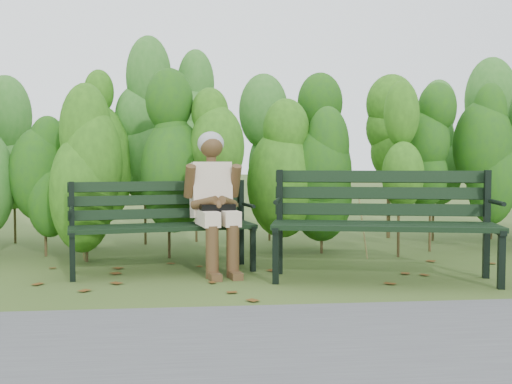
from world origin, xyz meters
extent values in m
plane|color=#354B1B|center=(0.00, 0.00, 0.00)|extent=(80.00, 80.00, 0.00)
cube|color=#474749|center=(0.00, -2.20, 0.01)|extent=(60.00, 2.50, 0.01)
cylinder|color=#47381E|center=(-2.14, 1.30, 0.40)|extent=(0.03, 0.03, 0.80)
ellipsoid|color=#2D5E16|center=(-2.14, 1.30, 1.04)|extent=(0.64, 0.64, 1.44)
cylinder|color=#47381E|center=(-1.53, 1.30, 0.40)|extent=(0.03, 0.03, 0.80)
ellipsoid|color=#2D5E16|center=(-1.53, 1.30, 1.04)|extent=(0.64, 0.64, 1.44)
cylinder|color=#47381E|center=(-0.92, 1.30, 0.40)|extent=(0.03, 0.03, 0.80)
ellipsoid|color=#2D5E16|center=(-0.92, 1.30, 1.04)|extent=(0.64, 0.64, 1.44)
cylinder|color=#47381E|center=(-0.31, 1.30, 0.40)|extent=(0.03, 0.03, 0.80)
ellipsoid|color=#2D5E16|center=(-0.31, 1.30, 1.04)|extent=(0.64, 0.64, 1.44)
cylinder|color=#47381E|center=(0.31, 1.30, 0.40)|extent=(0.03, 0.03, 0.80)
ellipsoid|color=#2D5E16|center=(0.31, 1.30, 1.04)|extent=(0.64, 0.64, 1.44)
cylinder|color=#47381E|center=(0.92, 1.30, 0.40)|extent=(0.03, 0.03, 0.80)
ellipsoid|color=#2D5E16|center=(0.92, 1.30, 1.04)|extent=(0.64, 0.64, 1.44)
cylinder|color=#47381E|center=(1.53, 1.30, 0.40)|extent=(0.03, 0.03, 0.80)
ellipsoid|color=#2D5E16|center=(1.53, 1.30, 1.04)|extent=(0.64, 0.64, 1.44)
cylinder|color=#47381E|center=(2.14, 1.30, 0.40)|extent=(0.03, 0.03, 0.80)
ellipsoid|color=#2D5E16|center=(2.14, 1.30, 1.04)|extent=(0.64, 0.64, 1.44)
cylinder|color=#47381E|center=(2.75, 1.30, 0.40)|extent=(0.03, 0.03, 0.80)
ellipsoid|color=#2D5E16|center=(2.75, 1.30, 1.04)|extent=(0.64, 0.64, 1.44)
cylinder|color=#47381E|center=(-2.69, 2.30, 0.55)|extent=(0.04, 0.04, 1.10)
ellipsoid|color=#214C1A|center=(-2.69, 2.30, 1.43)|extent=(0.70, 0.70, 1.98)
cylinder|color=#47381E|center=(-1.92, 2.30, 0.55)|extent=(0.04, 0.04, 1.10)
ellipsoid|color=#214C1A|center=(-1.92, 2.30, 1.43)|extent=(0.70, 0.70, 1.98)
cylinder|color=#47381E|center=(-1.15, 2.30, 0.55)|extent=(0.04, 0.04, 1.10)
ellipsoid|color=#214C1A|center=(-1.15, 2.30, 1.43)|extent=(0.70, 0.70, 1.98)
cylinder|color=#47381E|center=(-0.38, 2.30, 0.55)|extent=(0.04, 0.04, 1.10)
ellipsoid|color=#214C1A|center=(-0.38, 2.30, 1.43)|extent=(0.70, 0.70, 1.98)
cylinder|color=#47381E|center=(0.38, 2.30, 0.55)|extent=(0.04, 0.04, 1.10)
ellipsoid|color=#214C1A|center=(0.38, 2.30, 1.43)|extent=(0.70, 0.70, 1.98)
cylinder|color=#47381E|center=(1.15, 2.30, 0.55)|extent=(0.04, 0.04, 1.10)
ellipsoid|color=#214C1A|center=(1.15, 2.30, 1.43)|extent=(0.70, 0.70, 1.98)
cylinder|color=#47381E|center=(1.92, 2.30, 0.55)|extent=(0.04, 0.04, 1.10)
ellipsoid|color=#214C1A|center=(1.92, 2.30, 1.43)|extent=(0.70, 0.70, 1.98)
cylinder|color=#47381E|center=(2.69, 2.30, 0.55)|extent=(0.04, 0.04, 1.10)
ellipsoid|color=#214C1A|center=(2.69, 2.30, 1.43)|extent=(0.70, 0.70, 1.98)
cylinder|color=#47381E|center=(3.46, 2.30, 0.55)|extent=(0.04, 0.04, 1.10)
ellipsoid|color=#214C1A|center=(3.46, 2.30, 1.43)|extent=(0.70, 0.70, 1.98)
cube|color=#5B3612|center=(-0.45, -1.18, 0.00)|extent=(0.11, 0.10, 0.01)
cube|color=#5B3612|center=(-1.88, -0.59, 0.00)|extent=(0.07, 0.09, 0.01)
cube|color=#5B3612|center=(-2.07, 0.57, 0.00)|extent=(0.10, 0.11, 0.01)
cube|color=#5B3612|center=(0.40, -0.87, 0.00)|extent=(0.09, 0.10, 0.01)
cube|color=#5B3612|center=(-1.79, 0.25, 0.00)|extent=(0.11, 0.11, 0.01)
cube|color=#5B3612|center=(0.03, -0.49, 0.00)|extent=(0.10, 0.08, 0.01)
cube|color=#5B3612|center=(1.45, -0.47, 0.00)|extent=(0.11, 0.11, 0.01)
cube|color=#5B3612|center=(1.82, 0.88, 0.00)|extent=(0.10, 0.11, 0.01)
cube|color=#5B3612|center=(-1.40, -0.10, 0.00)|extent=(0.11, 0.11, 0.01)
cube|color=#5B3612|center=(-0.20, -1.18, 0.00)|extent=(0.11, 0.11, 0.01)
cube|color=#5B3612|center=(-1.43, -0.15, 0.00)|extent=(0.11, 0.11, 0.01)
cube|color=#5B3612|center=(0.83, -0.68, 0.00)|extent=(0.11, 0.10, 0.01)
cube|color=#5B3612|center=(-1.01, 0.59, 0.00)|extent=(0.10, 0.11, 0.01)
cube|color=#5B3612|center=(-0.91, 0.60, 0.00)|extent=(0.09, 0.10, 0.01)
cube|color=#5B3612|center=(-1.38, 0.95, 0.00)|extent=(0.10, 0.11, 0.01)
cube|color=#5B3612|center=(1.82, -0.35, 0.00)|extent=(0.08, 0.10, 0.01)
cube|color=#5B3612|center=(-1.72, -0.37, 0.00)|extent=(0.11, 0.11, 0.01)
cube|color=#5B3612|center=(-1.15, -1.06, 0.00)|extent=(0.09, 0.11, 0.01)
cube|color=#5B3612|center=(-0.47, -0.12, 0.00)|extent=(0.08, 0.10, 0.01)
cube|color=#5B3612|center=(1.79, 0.07, 0.00)|extent=(0.11, 0.11, 0.01)
cube|color=#5B3612|center=(1.41, -0.70, 0.00)|extent=(0.11, 0.11, 0.01)
cube|color=#5B3612|center=(0.26, 0.43, 0.00)|extent=(0.10, 0.09, 0.01)
cube|color=black|center=(-0.81, 0.30, 0.42)|extent=(1.68, 0.43, 0.04)
cube|color=black|center=(-0.84, 0.42, 0.42)|extent=(1.68, 0.43, 0.04)
cube|color=black|center=(-0.86, 0.53, 0.42)|extent=(1.68, 0.43, 0.04)
cube|color=black|center=(-0.88, 0.65, 0.42)|extent=(1.68, 0.43, 0.04)
cube|color=black|center=(-0.90, 0.73, 0.53)|extent=(1.67, 0.38, 0.10)
cube|color=black|center=(-0.90, 0.75, 0.66)|extent=(1.67, 0.38, 0.10)
cube|color=black|center=(-0.90, 0.76, 0.79)|extent=(1.67, 0.38, 0.10)
cube|color=black|center=(-1.60, 0.14, 0.21)|extent=(0.06, 0.06, 0.42)
cube|color=black|center=(-1.68, 0.53, 0.42)|extent=(0.06, 0.06, 0.85)
cube|color=black|center=(-1.64, 0.32, 0.40)|extent=(0.14, 0.47, 0.04)
cylinder|color=black|center=(-1.63, 0.27, 0.61)|extent=(0.10, 0.35, 0.03)
cube|color=black|center=(-0.02, 0.45, 0.21)|extent=(0.06, 0.06, 0.42)
cube|color=black|center=(-0.10, 0.84, 0.42)|extent=(0.06, 0.06, 0.85)
cube|color=black|center=(-0.06, 0.63, 0.40)|extent=(0.14, 0.47, 0.04)
cylinder|color=black|center=(-0.05, 0.58, 0.61)|extent=(0.10, 0.35, 0.03)
cube|color=black|center=(1.01, -0.32, 0.48)|extent=(1.89, 0.53, 0.04)
cube|color=black|center=(1.04, -0.19, 0.48)|extent=(1.89, 0.53, 0.04)
cube|color=black|center=(1.07, -0.06, 0.48)|extent=(1.89, 0.53, 0.04)
cube|color=black|center=(1.10, 0.07, 0.48)|extent=(1.89, 0.53, 0.04)
cube|color=black|center=(1.12, 0.16, 0.59)|extent=(1.88, 0.47, 0.11)
cube|color=black|center=(1.12, 0.18, 0.74)|extent=(1.88, 0.47, 0.11)
cube|color=black|center=(1.12, 0.19, 0.89)|extent=(1.88, 0.47, 0.11)
cube|color=black|center=(0.12, -0.14, 0.24)|extent=(0.06, 0.06, 0.48)
cube|color=black|center=(0.21, 0.31, 0.48)|extent=(0.06, 0.06, 0.96)
cube|color=black|center=(0.16, 0.07, 0.46)|extent=(0.17, 0.53, 0.04)
cylinder|color=black|center=(0.15, 0.02, 0.69)|extent=(0.12, 0.40, 0.04)
cube|color=black|center=(1.90, -0.53, 0.24)|extent=(0.06, 0.06, 0.48)
cube|color=black|center=(2.00, -0.09, 0.48)|extent=(0.06, 0.06, 0.96)
cube|color=black|center=(1.94, -0.33, 0.46)|extent=(0.17, 0.53, 0.04)
cylinder|color=black|center=(1.93, -0.38, 0.69)|extent=(0.12, 0.40, 0.04)
cube|color=beige|center=(-0.44, 0.33, 0.52)|extent=(0.23, 0.46, 0.14)
cube|color=beige|center=(-0.26, 0.37, 0.52)|extent=(0.23, 0.46, 0.14)
cylinder|color=#4D351C|center=(-0.41, 0.16, 0.23)|extent=(0.13, 0.13, 0.46)
cylinder|color=#4D351C|center=(-0.22, 0.19, 0.23)|extent=(0.13, 0.13, 0.46)
cube|color=#4D351C|center=(-0.39, 0.08, 0.03)|extent=(0.13, 0.22, 0.06)
cube|color=#4D351C|center=(-0.21, 0.11, 0.03)|extent=(0.13, 0.22, 0.06)
cube|color=beige|center=(-0.40, 0.63, 0.76)|extent=(0.42, 0.33, 0.54)
cylinder|color=#4D351C|center=(-0.40, 0.61, 1.04)|extent=(0.09, 0.09, 0.10)
sphere|color=#4D351C|center=(-0.40, 0.60, 1.17)|extent=(0.22, 0.22, 0.22)
ellipsoid|color=gray|center=(-0.40, 0.62, 1.20)|extent=(0.25, 0.24, 0.23)
cylinder|color=#4D351C|center=(-0.60, 0.50, 0.84)|extent=(0.13, 0.23, 0.32)
cylinder|color=#4D351C|center=(-0.17, 0.59, 0.84)|extent=(0.13, 0.23, 0.32)
cylinder|color=#4D351C|center=(-0.47, 0.39, 0.65)|extent=(0.27, 0.25, 0.14)
cylinder|color=#4D351C|center=(-0.25, 0.43, 0.65)|extent=(0.20, 0.29, 0.14)
sphere|color=#4D351C|center=(-0.35, 0.35, 0.63)|extent=(0.11, 0.11, 0.11)
cube|color=black|center=(-0.35, 0.36, 0.56)|extent=(0.33, 0.18, 0.17)
camera|label=1|loc=(-0.57, -5.08, 1.04)|focal=42.00mm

